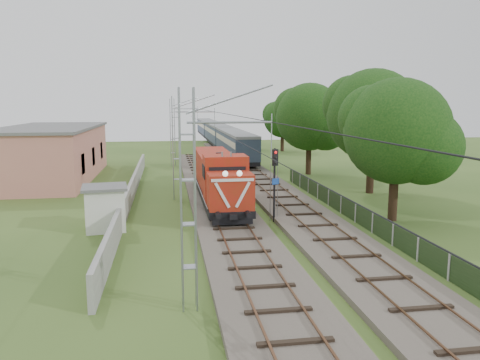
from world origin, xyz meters
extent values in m
plane|color=#34501E|center=(0.00, 0.00, 0.00)|extent=(140.00, 140.00, 0.00)
cube|color=#6B6054|center=(0.00, 7.00, 0.15)|extent=(4.20, 70.00, 0.30)
cube|color=black|center=(0.00, 7.00, 0.35)|extent=(2.40, 70.00, 0.10)
cube|color=brown|center=(-0.85, 7.00, 0.42)|extent=(0.08, 70.00, 0.05)
cube|color=brown|center=(0.85, 7.00, 0.42)|extent=(0.08, 70.00, 0.05)
cube|color=#6B6054|center=(5.00, 20.00, 0.15)|extent=(4.20, 80.00, 0.30)
cube|color=black|center=(5.00, 20.00, 0.35)|extent=(2.40, 80.00, 0.10)
cube|color=brown|center=(4.15, 20.00, 0.42)|extent=(0.08, 80.00, 0.05)
cube|color=brown|center=(5.85, 20.00, 0.42)|extent=(0.08, 80.00, 0.05)
cylinder|color=gray|center=(-1.50, -8.00, 6.80)|extent=(3.00, 0.08, 0.08)
cylinder|color=gray|center=(-1.50, 12.00, 6.80)|extent=(3.00, 0.08, 0.08)
cylinder|color=gray|center=(-1.50, 32.00, 6.80)|extent=(3.00, 0.08, 0.08)
cylinder|color=black|center=(0.00, 12.00, 5.50)|extent=(0.03, 70.00, 0.03)
cylinder|color=black|center=(0.00, 12.00, 6.80)|extent=(0.03, 70.00, 0.03)
cube|color=#9E9E99|center=(-6.50, 12.00, 0.75)|extent=(0.25, 40.00, 1.50)
cube|color=tan|center=(-15.00, 24.00, 2.50)|extent=(8.00, 20.00, 5.00)
cube|color=#606060|center=(-15.00, 24.00, 5.10)|extent=(8.40, 20.40, 0.25)
cube|color=black|center=(-11.05, 18.00, 2.20)|extent=(0.10, 1.60, 1.80)
cube|color=black|center=(-11.05, 24.00, 2.20)|extent=(0.10, 1.60, 1.80)
cube|color=black|center=(-11.05, 30.00, 2.20)|extent=(0.10, 1.60, 1.80)
cube|color=black|center=(8.00, 3.00, 0.60)|extent=(0.05, 32.00, 1.15)
cube|color=#9E9E99|center=(8.00, 18.00, 0.60)|extent=(0.12, 0.12, 1.20)
cube|color=black|center=(0.00, 9.90, 0.96)|extent=(2.77, 15.70, 0.46)
cube|color=black|center=(0.00, 4.82, 0.68)|extent=(2.03, 3.32, 0.46)
cube|color=black|center=(0.00, 14.98, 0.68)|extent=(2.03, 3.32, 0.46)
cube|color=black|center=(0.00, 2.14, 0.59)|extent=(2.40, 0.23, 0.32)
cube|color=#A91B13|center=(0.00, 3.20, 2.25)|extent=(2.68, 2.31, 2.12)
sphere|color=white|center=(-0.42, 2.10, 3.45)|extent=(0.33, 0.33, 0.33)
sphere|color=white|center=(0.42, 2.10, 3.45)|extent=(0.33, 0.33, 0.33)
cube|color=silver|center=(-0.60, 2.03, 2.20)|extent=(0.93, 0.06, 1.55)
cube|color=silver|center=(0.60, 2.03, 2.20)|extent=(0.93, 0.06, 1.55)
cube|color=silver|center=(0.00, 2.03, 3.08)|extent=(2.49, 0.06, 0.17)
cube|color=#A91B13|center=(0.00, 5.47, 2.67)|extent=(2.77, 2.22, 2.95)
cube|color=black|center=(0.00, 4.34, 3.13)|extent=(2.31, 0.06, 0.83)
cube|color=#A91B13|center=(0.00, 12.16, 2.39)|extent=(2.59, 11.17, 2.40)
cylinder|color=black|center=(0.00, 9.34, 3.73)|extent=(0.41, 0.41, 0.37)
cylinder|color=gray|center=(-0.28, 4.73, 4.28)|extent=(0.11, 0.11, 0.32)
cylinder|color=gray|center=(0.28, 4.73, 4.28)|extent=(0.11, 0.11, 0.32)
cube|color=black|center=(5.00, 35.43, 0.87)|extent=(2.68, 20.36, 0.46)
cube|color=#2D3C4C|center=(5.00, 35.43, 2.35)|extent=(2.78, 20.36, 2.50)
cube|color=#BEB293|center=(5.00, 35.43, 2.81)|extent=(2.81, 19.54, 0.69)
cube|color=slate|center=(5.00, 35.43, 3.73)|extent=(2.82, 20.36, 0.32)
cube|color=black|center=(5.00, 56.71, 0.87)|extent=(2.68, 20.36, 0.46)
cube|color=#2D3C4C|center=(5.00, 56.71, 2.35)|extent=(2.78, 20.36, 2.50)
cube|color=#BEB293|center=(5.00, 56.71, 2.81)|extent=(2.81, 19.54, 0.69)
cube|color=slate|center=(5.00, 56.71, 3.73)|extent=(2.82, 20.36, 0.32)
cube|color=black|center=(5.00, 77.99, 0.87)|extent=(2.68, 20.36, 0.46)
cube|color=#2D3C4C|center=(5.00, 77.99, 2.35)|extent=(2.78, 20.36, 2.50)
cube|color=#BEB293|center=(5.00, 77.99, 2.81)|extent=(2.81, 19.54, 0.69)
cube|color=slate|center=(5.00, 77.99, 3.73)|extent=(2.82, 20.36, 0.32)
cylinder|color=black|center=(2.91, 3.90, 2.35)|extent=(0.13, 0.13, 4.70)
cube|color=black|center=(2.91, 3.76, 4.14)|extent=(0.38, 0.32, 1.04)
sphere|color=red|center=(2.91, 3.65, 4.47)|extent=(0.17, 0.17, 0.17)
sphere|color=black|center=(2.91, 3.65, 4.14)|extent=(0.17, 0.17, 0.17)
sphere|color=black|center=(2.91, 3.65, 3.81)|extent=(0.17, 0.17, 0.17)
cube|color=#1B45A4|center=(2.96, 3.79, 2.63)|extent=(0.50, 0.24, 0.38)
cube|color=silver|center=(-7.40, 3.71, 1.23)|extent=(2.48, 2.48, 2.45)
cube|color=#606060|center=(-7.40, 3.71, 2.56)|extent=(2.85, 2.85, 0.17)
cylinder|color=#3A2617|center=(10.54, 3.16, 2.03)|extent=(0.58, 0.58, 4.07)
sphere|color=#0E330E|center=(10.54, 3.16, 5.73)|extent=(6.65, 6.65, 6.65)
sphere|color=#0E330E|center=(11.87, 2.17, 4.81)|extent=(4.66, 4.66, 4.66)
sphere|color=#0E330E|center=(9.38, 4.33, 6.47)|extent=(4.32, 4.32, 4.32)
cylinder|color=#3A2617|center=(13.05, 12.16, 2.30)|extent=(0.62, 0.62, 4.61)
sphere|color=#0E330E|center=(13.05, 12.16, 6.49)|extent=(7.54, 7.54, 7.54)
sphere|color=#0E330E|center=(14.55, 11.03, 5.45)|extent=(5.28, 5.28, 5.28)
sphere|color=#0E330E|center=(11.73, 13.48, 7.33)|extent=(4.90, 4.90, 4.90)
cylinder|color=#3A2617|center=(11.06, 23.08, 2.15)|extent=(0.56, 0.56, 4.29)
sphere|color=#0E330E|center=(11.06, 23.08, 6.05)|extent=(7.02, 7.02, 7.02)
sphere|color=#0E330E|center=(12.47, 22.03, 5.07)|extent=(4.92, 4.92, 4.92)
sphere|color=#0E330E|center=(9.83, 24.31, 6.83)|extent=(4.57, 4.57, 4.57)
cylinder|color=#3A2617|center=(14.18, 46.99, 1.81)|extent=(0.54, 0.54, 3.62)
sphere|color=#0E330E|center=(14.18, 46.99, 5.10)|extent=(5.92, 5.92, 5.92)
sphere|color=#0E330E|center=(15.36, 46.10, 4.28)|extent=(4.15, 4.15, 4.15)
sphere|color=#0E330E|center=(13.14, 48.03, 5.76)|extent=(3.85, 3.85, 3.85)
camera|label=1|loc=(-3.69, -24.28, 7.47)|focal=35.00mm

